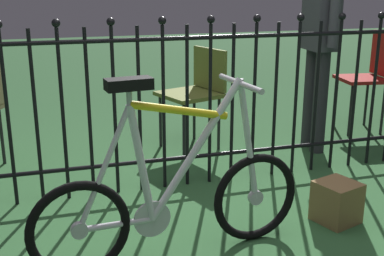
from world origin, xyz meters
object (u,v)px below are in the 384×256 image
(chair_red, at_px, (370,71))
(chair_olive, at_px, (197,87))
(display_crate, at_px, (337,202))
(bicycle, at_px, (173,198))
(person_visitor, at_px, (320,30))

(chair_red, bearing_deg, chair_olive, -179.95)
(chair_olive, xyz_separation_m, display_crate, (0.35, -1.48, -0.37))
(bicycle, distance_m, display_crate, 0.99)
(bicycle, xyz_separation_m, chair_red, (2.20, 1.58, 0.22))
(person_visitor, bearing_deg, bicycle, -139.50)
(chair_red, height_order, chair_olive, chair_red)
(chair_olive, bearing_deg, bicycle, -111.11)
(chair_red, distance_m, chair_olive, 1.58)
(chair_red, xyz_separation_m, chair_olive, (-1.58, -0.00, -0.05))
(bicycle, distance_m, person_visitor, 2.04)
(bicycle, relative_size, person_visitor, 0.86)
(person_visitor, bearing_deg, chair_red, 24.19)
(bicycle, relative_size, chair_red, 1.55)
(chair_red, bearing_deg, person_visitor, -155.81)
(chair_red, bearing_deg, display_crate, -129.69)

